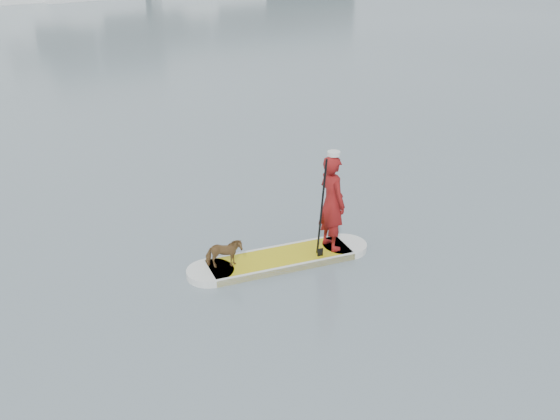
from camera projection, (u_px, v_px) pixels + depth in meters
paddleboard at (280, 259)px, 10.79m from camera, size 3.24×1.33×0.12m
paddler at (332, 202)px, 10.72m from camera, size 0.45×0.65×1.72m
white_cap at (334, 153)px, 10.35m from camera, size 0.22×0.22×0.07m
dog at (224, 254)px, 10.32m from camera, size 0.66×0.49×0.51m
paddle at (321, 221)px, 10.49m from camera, size 0.10×0.30×2.00m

